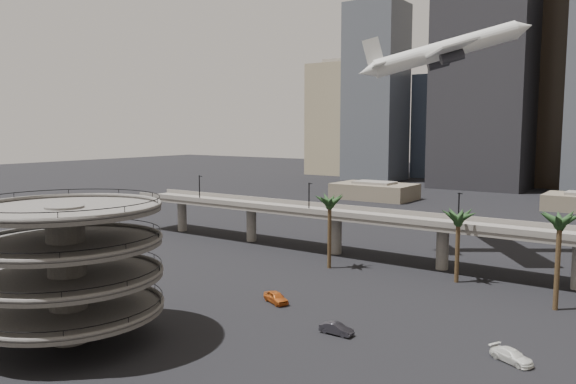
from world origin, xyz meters
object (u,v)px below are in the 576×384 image
Objects in this scene: car_c at (512,356)px; car_a at (276,297)px; overpass at (387,223)px; parking_ramp at (67,260)px; airborne_jet at (444,51)px; car_b at (336,329)px.

car_a is at bearing 111.80° from car_c.
car_c is (31.52, -35.02, -6.63)m from overpass.
parking_ramp reaches higher than car_a.
airborne_jet reaches higher than overpass.
car_c is (33.20, -1.97, -0.12)m from car_a.
airborne_jet reaches higher than parking_ramp.
car_a is 0.99× the size of car_c.
car_c is (25.94, -47.64, -39.60)m from airborne_jet.
car_a is at bearing -92.90° from overpass.
parking_ramp is 0.17× the size of overpass.
airborne_jet is 6.22× the size of car_c.
airborne_jet reaches higher than car_a.
car_a is 14.69m from car_b.
overpass is 30.22× the size of car_b.
overpass is at bearing 16.16° from car_b.
airborne_jet is 6.27× the size of car_a.
parking_ramp is at bearing -102.43° from overpass.
car_b is at bearing -73.03° from overpass.
airborne_jet is 60.81m from car_a.
overpass is at bearing 21.42° from car_a.
car_a is (-1.68, -33.05, -6.51)m from overpass.
parking_ramp is 29.70m from car_a.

